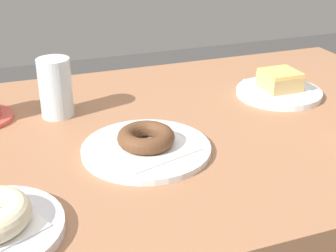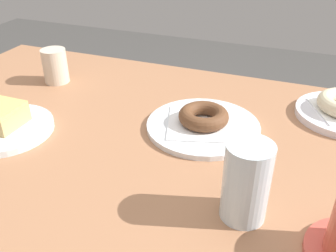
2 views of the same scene
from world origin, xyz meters
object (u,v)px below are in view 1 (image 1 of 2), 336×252
(donut_chocolate_ring, at_px, (146,137))
(water_glass, at_px, (56,88))
(plate_chocolate_ring, at_px, (146,149))
(plate_glazed_square, at_px, (279,93))
(donut_glazed_square, at_px, (280,80))

(donut_chocolate_ring, distance_m, water_glass, 0.26)
(plate_chocolate_ring, height_order, plate_glazed_square, plate_glazed_square)
(donut_glazed_square, bearing_deg, donut_chocolate_ring, 22.82)
(donut_chocolate_ring, relative_size, donut_glazed_square, 1.29)
(plate_glazed_square, bearing_deg, donut_glazed_square, 0.00)
(plate_chocolate_ring, distance_m, donut_chocolate_ring, 0.02)
(plate_chocolate_ring, height_order, donut_glazed_square, donut_glazed_square)
(plate_glazed_square, height_order, donut_glazed_square, donut_glazed_square)
(donut_glazed_square, height_order, water_glass, water_glass)
(donut_glazed_square, relative_size, water_glass, 0.65)
(plate_chocolate_ring, relative_size, donut_glazed_square, 2.91)
(donut_chocolate_ring, distance_m, donut_glazed_square, 0.41)
(donut_chocolate_ring, height_order, water_glass, water_glass)
(donut_chocolate_ring, relative_size, water_glass, 0.83)
(donut_chocolate_ring, height_order, donut_glazed_square, donut_glazed_square)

